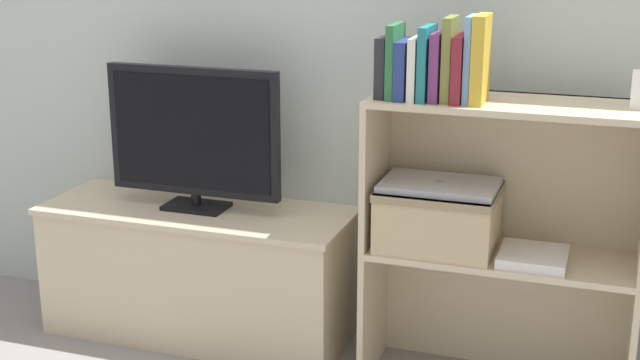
# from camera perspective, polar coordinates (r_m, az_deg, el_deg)

# --- Properties ---
(wall_back) EXTENTS (10.00, 0.05, 2.40)m
(wall_back) POSITION_cam_1_polar(r_m,az_deg,el_deg) (3.09, 1.71, 11.37)
(wall_back) COLOR #B2BCB2
(wall_back) RESTS_ON ground_plane
(tv_stand) EXTENTS (1.11, 0.42, 0.48)m
(tv_stand) POSITION_cam_1_polar(r_m,az_deg,el_deg) (3.28, -7.75, -5.79)
(tv_stand) COLOR #CCB793
(tv_stand) RESTS_ON ground_plane
(tv) EXTENTS (0.64, 0.14, 0.50)m
(tv) POSITION_cam_1_polar(r_m,az_deg,el_deg) (3.12, -8.11, 2.87)
(tv) COLOR black
(tv) RESTS_ON tv_stand
(bookshelf_lower_tier) EXTENTS (0.84, 0.33, 0.46)m
(bookshelf_lower_tier) POSITION_cam_1_polar(r_m,az_deg,el_deg) (2.98, 11.51, -7.21)
(bookshelf_lower_tier) COLOR #CCB793
(bookshelf_lower_tier) RESTS_ON ground_plane
(bookshelf_upper_tier) EXTENTS (0.84, 0.33, 0.48)m
(bookshelf_upper_tier) POSITION_cam_1_polar(r_m,az_deg,el_deg) (2.83, 12.05, 1.63)
(bookshelf_upper_tier) COLOR #CCB793
(bookshelf_upper_tier) RESTS_ON bookshelf_lower_tier
(book_charcoal) EXTENTS (0.03, 0.12, 0.18)m
(book_charcoal) POSITION_cam_1_polar(r_m,az_deg,el_deg) (2.73, 4.13, 7.23)
(book_charcoal) COLOR #232328
(book_charcoal) RESTS_ON bookshelf_upper_tier
(book_forest) EXTENTS (0.02, 0.15, 0.22)m
(book_forest) POSITION_cam_1_polar(r_m,az_deg,el_deg) (2.72, 4.82, 7.60)
(book_forest) COLOR #286638
(book_forest) RESTS_ON bookshelf_upper_tier
(book_navy) EXTENTS (0.03, 0.16, 0.18)m
(book_navy) POSITION_cam_1_polar(r_m,az_deg,el_deg) (2.71, 5.45, 7.07)
(book_navy) COLOR navy
(book_navy) RESTS_ON bookshelf_upper_tier
(book_ivory) EXTENTS (0.02, 0.15, 0.19)m
(book_ivory) POSITION_cam_1_polar(r_m,az_deg,el_deg) (2.70, 6.20, 7.14)
(book_ivory) COLOR silver
(book_ivory) RESTS_ON bookshelf_upper_tier
(book_teal) EXTENTS (0.03, 0.16, 0.22)m
(book_teal) POSITION_cam_1_polar(r_m,az_deg,el_deg) (2.69, 6.85, 7.45)
(book_teal) COLOR #1E7075
(book_teal) RESTS_ON bookshelf_upper_tier
(book_plum) EXTENTS (0.03, 0.14, 0.20)m
(book_plum) POSITION_cam_1_polar(r_m,az_deg,el_deg) (2.69, 7.56, 7.21)
(book_plum) COLOR #6B2D66
(book_plum) RESTS_ON bookshelf_upper_tier
(book_olive) EXTENTS (0.03, 0.13, 0.25)m
(book_olive) POSITION_cam_1_polar(r_m,az_deg,el_deg) (2.68, 8.29, 7.65)
(book_olive) COLOR olive
(book_olive) RESTS_ON bookshelf_upper_tier
(book_maroon) EXTENTS (0.03, 0.15, 0.20)m
(book_maroon) POSITION_cam_1_polar(r_m,az_deg,el_deg) (2.68, 8.97, 7.07)
(book_maroon) COLOR maroon
(book_maroon) RESTS_ON bookshelf_upper_tier
(book_skyblue) EXTENTS (0.02, 0.12, 0.26)m
(book_skyblue) POSITION_cam_1_polar(r_m,az_deg,el_deg) (2.67, 9.58, 7.62)
(book_skyblue) COLOR #709ECC
(book_skyblue) RESTS_ON bookshelf_upper_tier
(book_mustard) EXTENTS (0.04, 0.14, 0.26)m
(book_mustard) POSITION_cam_1_polar(r_m,az_deg,el_deg) (2.66, 10.25, 7.61)
(book_mustard) COLOR gold
(book_mustard) RESTS_ON bookshelf_upper_tier
(baby_monitor) EXTENTS (0.05, 0.03, 0.14)m
(baby_monitor) POSITION_cam_1_polar(r_m,az_deg,el_deg) (2.70, 19.82, 5.46)
(baby_monitor) COLOR white
(baby_monitor) RESTS_ON bookshelf_upper_tier
(storage_basket_left) EXTENTS (0.37, 0.30, 0.20)m
(storage_basket_left) POSITION_cam_1_polar(r_m,az_deg,el_deg) (2.84, 7.60, -2.22)
(storage_basket_left) COLOR tan
(storage_basket_left) RESTS_ON bookshelf_lower_tier
(laptop) EXTENTS (0.36, 0.24, 0.02)m
(laptop) POSITION_cam_1_polar(r_m,az_deg,el_deg) (2.81, 7.68, -0.31)
(laptop) COLOR #BCBCC1
(laptop) RESTS_ON storage_basket_left
(magazine_stack) EXTENTS (0.20, 0.21, 0.03)m
(magazine_stack) POSITION_cam_1_polar(r_m,az_deg,el_deg) (2.80, 13.49, -4.80)
(magazine_stack) COLOR silver
(magazine_stack) RESTS_ON bookshelf_lower_tier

